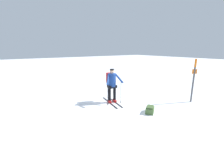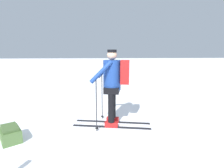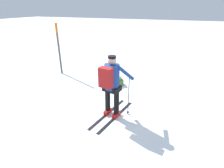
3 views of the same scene
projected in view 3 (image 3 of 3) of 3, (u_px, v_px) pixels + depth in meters
The scene contains 4 objects.
ground_plane at pixel (98, 108), 5.49m from camera, with size 80.00×80.00×0.00m, color white.
skier at pixel (111, 82), 4.69m from camera, with size 0.94×1.88×1.79m.
dropped_backpack at pixel (116, 82), 7.04m from camera, with size 0.61×0.57×0.31m.
trail_marker at pixel (58, 45), 7.79m from camera, with size 0.21×0.16×2.29m.
Camera 3 is at (2.13, -4.21, 2.94)m, focal length 28.00 mm.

